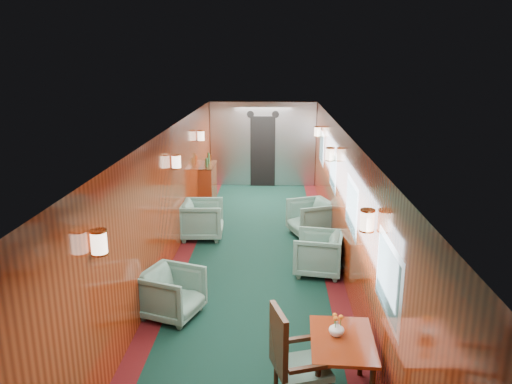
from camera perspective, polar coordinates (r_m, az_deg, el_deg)
room at (r=8.34m, az=-0.24°, el=1.63°), size 12.00×12.10×2.40m
bulkhead at (r=14.23m, az=0.79°, el=5.43°), size 2.98×0.17×2.39m
windows_right at (r=8.70m, az=9.68°, el=0.72°), size 0.02×8.60×0.80m
wall_sconces at (r=8.86m, az=-0.08°, el=3.46°), size 2.97×7.97×0.25m
dining_table at (r=5.62m, az=9.79°, el=-17.21°), size 0.71×0.98×0.71m
side_chair at (r=5.31m, az=4.09°, el=-18.43°), size 0.66×0.68×1.20m
credenza at (r=12.65m, az=-5.52°, el=0.98°), size 0.35×1.11×1.27m
flower_vase at (r=5.56m, az=9.20°, el=-15.13°), size 0.17×0.17×0.17m
armchair_left_near at (r=7.31m, az=-9.55°, el=-11.35°), size 0.98×0.96×0.70m
armchair_left_far at (r=10.24m, az=-6.17°, el=-3.14°), size 0.90×0.87×0.78m
armchair_right_near at (r=8.61m, az=7.12°, el=-6.97°), size 0.92×0.90×0.72m
armchair_right_far at (r=10.39m, az=6.23°, el=-2.96°), size 1.05×1.03×0.75m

